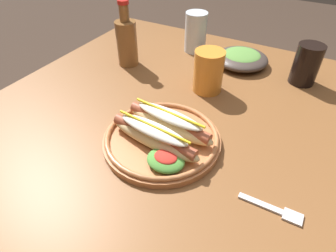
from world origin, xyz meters
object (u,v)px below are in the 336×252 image
at_px(hot_dog_plate, 162,136).
at_px(fork, 275,210).
at_px(soda_cup, 306,64).
at_px(extra_cup, 208,71).
at_px(side_bowl, 241,58).
at_px(glass_bottle, 127,41).
at_px(water_cup, 196,32).

relative_size(hot_dog_plate, fork, 2.31).
relative_size(fork, soda_cup, 0.98).
bearing_deg(extra_cup, hot_dog_plate, -89.70).
bearing_deg(side_bowl, extra_cup, -100.39).
xyz_separation_m(hot_dog_plate, fork, (0.28, -0.06, -0.02)).
bearing_deg(glass_bottle, side_bowl, 28.28).
distance_m(fork, side_bowl, 0.58).
bearing_deg(soda_cup, water_cup, 173.30).
distance_m(hot_dog_plate, extra_cup, 0.27).
xyz_separation_m(hot_dog_plate, glass_bottle, (-0.30, 0.29, 0.06)).
bearing_deg(water_cup, hot_dog_plate, -73.60).
distance_m(water_cup, extra_cup, 0.27).
distance_m(glass_bottle, side_bowl, 0.39).
height_order(water_cup, glass_bottle, glass_bottle).
bearing_deg(fork, glass_bottle, 148.67).
distance_m(hot_dog_plate, glass_bottle, 0.42).
relative_size(hot_dog_plate, side_bowl, 1.56).
xyz_separation_m(soda_cup, glass_bottle, (-0.54, -0.16, 0.02)).
height_order(hot_dog_plate, fork, hot_dog_plate).
distance_m(extra_cup, side_bowl, 0.21).
xyz_separation_m(hot_dog_plate, extra_cup, (-0.00, 0.27, 0.04)).
distance_m(soda_cup, extra_cup, 0.30).
height_order(water_cup, extra_cup, water_cup).
distance_m(water_cup, side_bowl, 0.19).
bearing_deg(extra_cup, fork, -49.50).
bearing_deg(hot_dog_plate, soda_cup, 62.20).
xyz_separation_m(water_cup, glass_bottle, (-0.15, -0.21, 0.01)).
height_order(glass_bottle, side_bowl, glass_bottle).
relative_size(water_cup, extra_cup, 1.13).
bearing_deg(fork, soda_cup, 94.06).
height_order(extra_cup, glass_bottle, glass_bottle).
xyz_separation_m(soda_cup, extra_cup, (-0.24, -0.18, 0.00)).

